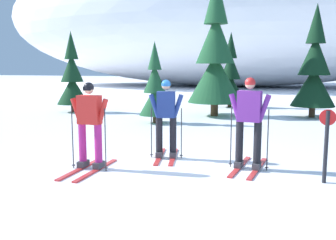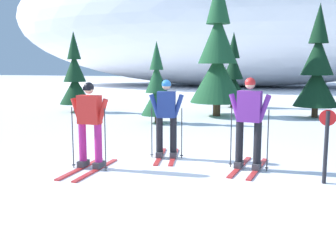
% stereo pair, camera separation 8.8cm
% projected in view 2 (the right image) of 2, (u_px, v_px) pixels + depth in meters
% --- Properties ---
extents(ground_plane, '(120.00, 120.00, 0.00)m').
position_uv_depth(ground_plane, '(179.00, 171.00, 7.49)').
color(ground_plane, white).
extents(skier_purple_jacket, '(0.83, 1.74, 1.83)m').
position_uv_depth(skier_purple_jacket, '(249.00, 121.00, 7.42)').
color(skier_purple_jacket, red).
rests_on(skier_purple_jacket, ground).
extents(skier_red_jacket, '(0.82, 1.70, 1.73)m').
position_uv_depth(skier_red_jacket, '(90.00, 124.00, 7.50)').
color(skier_red_jacket, red).
rests_on(skier_red_jacket, ground).
extents(skier_navy_jacket, '(0.77, 1.62, 1.75)m').
position_uv_depth(skier_navy_jacket, '(166.00, 118.00, 8.35)').
color(skier_navy_jacket, red).
rests_on(skier_navy_jacket, ground).
extents(pine_tree_far_left, '(1.37, 1.37, 3.54)m').
position_uv_depth(pine_tree_far_left, '(75.00, 78.00, 16.74)').
color(pine_tree_far_left, '#47301E').
rests_on(pine_tree_far_left, ground).
extents(pine_tree_left, '(1.12, 1.12, 2.90)m').
position_uv_depth(pine_tree_left, '(157.00, 89.00, 13.47)').
color(pine_tree_left, '#47301E').
rests_on(pine_tree_left, ground).
extents(pine_tree_center_left, '(2.17, 2.17, 5.63)m').
position_uv_depth(pine_tree_center_left, '(218.00, 58.00, 15.19)').
color(pine_tree_center_left, '#47301E').
rests_on(pine_tree_center_left, ground).
extents(pine_tree_center, '(1.41, 1.41, 3.66)m').
position_uv_depth(pine_tree_center, '(233.00, 76.00, 18.52)').
color(pine_tree_center, '#47301E').
rests_on(pine_tree_center, ground).
extents(pine_tree_center_right, '(1.71, 1.71, 4.44)m').
position_uv_depth(pine_tree_center_right, '(317.00, 70.00, 14.83)').
color(pine_tree_center_right, '#47301E').
rests_on(pine_tree_center_right, ground).
extents(snow_ridge_background, '(46.81, 20.98, 14.03)m').
position_uv_depth(snow_ridge_background, '(235.00, 13.00, 36.34)').
color(snow_ridge_background, white).
rests_on(snow_ridge_background, ground).
extents(trail_marker_post, '(0.28, 0.07, 1.31)m').
position_uv_depth(trail_marker_post, '(326.00, 142.00, 6.57)').
color(trail_marker_post, black).
rests_on(trail_marker_post, ground).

